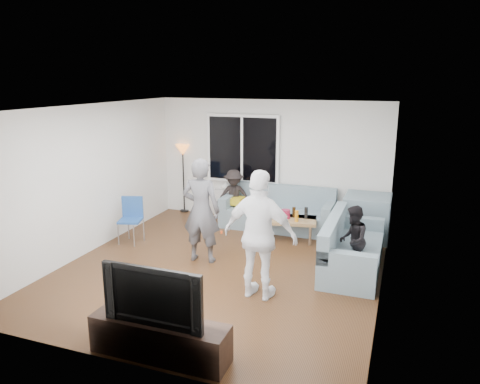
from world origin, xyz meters
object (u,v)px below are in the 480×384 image
at_px(player_left, 201,211).
at_px(spectator_right, 353,240).
at_px(sofa_back_section, 277,208).
at_px(side_chair, 130,221).
at_px(sofa_right_section, 354,244).
at_px(player_right, 260,235).
at_px(spectator_back, 234,197).
at_px(coffee_table, 287,228).
at_px(floor_lamp, 183,179).
at_px(tv_console, 160,338).
at_px(television, 158,293).

distance_m(player_left, spectator_right, 2.50).
distance_m(sofa_back_section, side_chair, 2.95).
distance_m(sofa_right_section, side_chair, 4.07).
distance_m(sofa_right_section, player_right, 1.90).
xyz_separation_m(sofa_right_section, player_right, (-1.13, -1.45, 0.50)).
xyz_separation_m(sofa_right_section, spectator_back, (-2.68, 1.61, 0.15)).
xyz_separation_m(coffee_table, spectator_back, (-1.32, 0.55, 0.38)).
bearing_deg(coffee_table, floor_lamp, 160.62).
distance_m(side_chair, player_left, 1.71).
xyz_separation_m(sofa_back_section, coffee_table, (0.35, -0.52, -0.22)).
relative_size(player_left, spectator_back, 1.53).
bearing_deg(sofa_right_section, coffee_table, 52.22).
relative_size(side_chair, tv_console, 0.54).
distance_m(player_left, television, 2.77).
height_order(floor_lamp, player_right, player_right).
bearing_deg(sofa_back_section, tv_console, -90.31).
height_order(sofa_back_section, coffee_table, sofa_back_section).
bearing_deg(side_chair, sofa_right_section, -13.84).
xyz_separation_m(sofa_right_section, side_chair, (-4.07, -0.19, 0.01)).
bearing_deg(coffee_table, player_left, -124.60).
xyz_separation_m(side_chair, tv_console, (2.33, -3.00, -0.21)).
bearing_deg(spectator_right, side_chair, -92.90).
height_order(sofa_back_section, spectator_right, spectator_right).
bearing_deg(floor_lamp, player_left, -57.42).
distance_m(sofa_right_section, coffee_table, 1.74).
relative_size(sofa_right_section, player_left, 1.13).
bearing_deg(player_right, side_chair, -17.14).
xyz_separation_m(sofa_back_section, sofa_right_section, (1.71, -1.58, 0.00)).
bearing_deg(coffee_table, television, -95.06).
xyz_separation_m(spectator_right, spectator_back, (-2.68, 1.77, 0.03)).
bearing_deg(player_right, television, 76.71).
bearing_deg(spectator_back, player_right, -80.36).
height_order(sofa_back_section, tv_console, sofa_back_section).
bearing_deg(tv_console, spectator_back, 101.07).
relative_size(side_chair, player_right, 0.47).
height_order(coffee_table, player_right, player_right).
xyz_separation_m(player_right, television, (-0.61, -1.74, -0.14)).
relative_size(sofa_right_section, spectator_back, 1.72).
bearing_deg(coffee_table, tv_console, -95.06).
height_order(coffee_table, floor_lamp, floor_lamp).
bearing_deg(sofa_back_section, coffee_table, -56.02).
bearing_deg(television, player_right, 70.75).
height_order(sofa_right_section, player_right, player_right).
bearing_deg(player_right, sofa_right_section, -122.00).
distance_m(sofa_back_section, floor_lamp, 2.42).
bearing_deg(sofa_right_section, player_left, 102.02).
relative_size(sofa_back_section, player_right, 1.25).
distance_m(spectator_right, spectator_back, 3.21).
height_order(sofa_right_section, floor_lamp, floor_lamp).
height_order(floor_lamp, television, floor_lamp).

